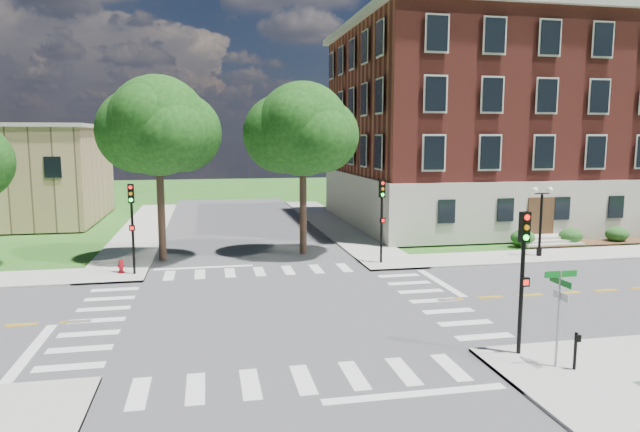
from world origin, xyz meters
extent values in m
plane|color=#215919|center=(0.00, 0.00, 0.00)|extent=(160.00, 160.00, 0.00)
cube|color=#3D3D3F|center=(0.00, 0.00, 0.01)|extent=(90.00, 12.00, 0.01)
cube|color=#3D3D3F|center=(0.00, 0.00, 0.01)|extent=(12.00, 90.00, 0.01)
cube|color=#9E9B93|center=(23.00, 7.75, 0.06)|extent=(34.00, 3.50, 0.12)
cube|color=#9E9B93|center=(7.75, 23.00, 0.06)|extent=(3.50, 34.00, 0.12)
cube|color=#9E9B93|center=(-7.75, 23.00, 0.06)|extent=(3.50, 34.00, 0.12)
cube|color=silver|center=(8.80, 3.00, 0.00)|extent=(0.40, 5.50, 0.00)
cube|color=#BCB6A6|center=(24.00, 22.00, 2.22)|extent=(30.00, 20.00, 4.20)
cube|color=maroon|center=(24.00, 22.00, 10.22)|extent=(29.55, 19.70, 11.80)
cube|color=#BCB6A6|center=(24.00, 22.00, 16.37)|extent=(30.60, 20.60, 0.50)
cube|color=#472D19|center=(20.00, 11.96, 1.82)|extent=(2.00, 0.10, 2.80)
cylinder|color=#322419|center=(-5.38, 11.06, 2.60)|extent=(0.44, 0.44, 4.96)
sphere|color=black|center=(-5.38, 11.06, 8.00)|extent=(5.83, 5.83, 5.83)
cylinder|color=#322419|center=(3.12, 11.15, 2.54)|extent=(0.44, 0.44, 4.84)
sphere|color=black|center=(3.12, 11.15, 7.84)|extent=(5.75, 5.75, 5.75)
cylinder|color=black|center=(7.42, -6.77, 2.02)|extent=(0.14, 0.14, 3.80)
cube|color=black|center=(7.42, -6.77, 4.42)|extent=(0.34, 0.24, 1.00)
cylinder|color=red|center=(7.42, -6.90, 4.75)|extent=(0.18, 0.06, 0.18)
cylinder|color=orange|center=(7.42, -6.90, 4.42)|extent=(0.18, 0.06, 0.18)
cylinder|color=#19E533|center=(7.42, -6.90, 4.09)|extent=(0.18, 0.06, 0.18)
cube|color=black|center=(7.42, -6.95, 2.62)|extent=(0.31, 0.14, 0.30)
cylinder|color=black|center=(7.10, 7.64, 2.02)|extent=(0.14, 0.14, 3.80)
cube|color=black|center=(7.10, 7.64, 4.42)|extent=(0.37, 0.30, 1.00)
cylinder|color=red|center=(7.10, 7.51, 4.75)|extent=(0.19, 0.10, 0.18)
cylinder|color=orange|center=(7.10, 7.51, 4.42)|extent=(0.19, 0.10, 0.18)
cylinder|color=#19E533|center=(7.10, 7.51, 4.09)|extent=(0.19, 0.10, 0.18)
cube|color=black|center=(7.10, 7.46, 2.62)|extent=(0.32, 0.20, 0.30)
cylinder|color=black|center=(-6.61, 7.58, 2.02)|extent=(0.14, 0.14, 3.80)
cube|color=black|center=(-6.61, 7.58, 4.42)|extent=(0.34, 0.25, 1.00)
cylinder|color=red|center=(-6.61, 7.45, 4.75)|extent=(0.18, 0.07, 0.18)
cylinder|color=orange|center=(-6.61, 7.45, 4.42)|extent=(0.18, 0.07, 0.18)
cylinder|color=#19E533|center=(-6.61, 7.45, 4.09)|extent=(0.18, 0.07, 0.18)
cube|color=black|center=(-6.61, 7.40, 2.62)|extent=(0.31, 0.15, 0.30)
cylinder|color=black|center=(17.20, 7.57, 0.37)|extent=(0.32, 0.32, 0.50)
cylinder|color=black|center=(17.20, 7.57, 2.02)|extent=(0.16, 0.16, 3.80)
cube|color=black|center=(17.20, 7.57, 3.97)|extent=(1.00, 0.06, 0.06)
sphere|color=white|center=(16.70, 7.57, 4.17)|extent=(0.36, 0.36, 0.36)
sphere|color=white|center=(17.70, 7.57, 4.17)|extent=(0.36, 0.36, 0.36)
cylinder|color=gray|center=(7.97, -8.02, 1.67)|extent=(0.07, 0.07, 3.10)
cube|color=#0D6D20|center=(7.97, -8.02, 3.12)|extent=(1.10, 0.03, 0.20)
cube|color=#0D6D20|center=(7.97, -8.02, 2.87)|extent=(0.03, 1.10, 0.20)
cube|color=silver|center=(8.02, -8.02, 2.42)|extent=(0.03, 0.75, 0.25)
cylinder|color=black|center=(8.41, -8.34, 0.72)|extent=(0.10, 0.10, 1.20)
cube|color=black|center=(8.41, -8.46, 1.17)|extent=(0.14, 0.08, 0.22)
cylinder|color=#9F0C15|center=(-7.32, 7.89, 0.17)|extent=(0.32, 0.32, 0.10)
cylinder|color=#9F0C15|center=(-7.32, 7.89, 0.42)|extent=(0.22, 0.22, 0.60)
sphere|color=#9F0C15|center=(-7.32, 7.89, 0.75)|extent=(0.24, 0.24, 0.24)
cylinder|color=#9F0C15|center=(-7.32, 7.89, 0.50)|extent=(0.35, 0.12, 0.12)
cylinder|color=#9F0C15|center=(-7.32, 7.89, 0.50)|extent=(0.12, 0.35, 0.12)
camera|label=1|loc=(-2.73, -23.44, 7.30)|focal=32.00mm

